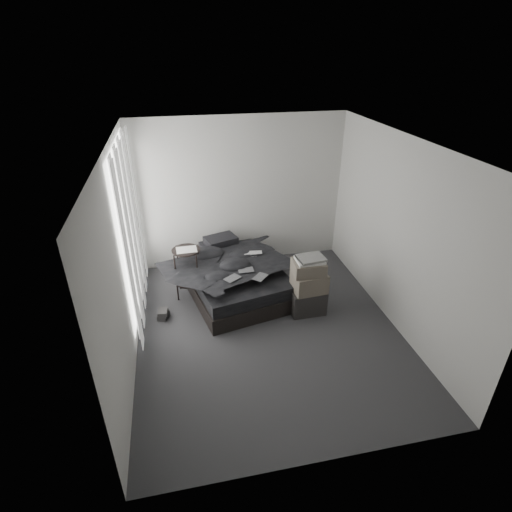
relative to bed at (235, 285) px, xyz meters
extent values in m
cube|color=#303032|center=(0.30, -1.02, -0.12)|extent=(3.60, 4.20, 0.01)
cube|color=white|center=(0.30, -1.02, 2.48)|extent=(3.60, 4.20, 0.01)
cube|color=#BCBBB7|center=(0.30, 1.08, 1.18)|extent=(3.60, 0.01, 2.60)
cube|color=#BCBBB7|center=(0.30, -3.12, 1.18)|extent=(3.60, 0.01, 2.60)
cube|color=#BCBBB7|center=(-1.50, -1.02, 1.18)|extent=(0.01, 4.20, 2.60)
cube|color=#BCBBB7|center=(2.10, -1.02, 1.18)|extent=(0.01, 4.20, 2.60)
cube|color=white|center=(-1.48, -0.12, 1.23)|extent=(0.02, 2.00, 2.30)
cube|color=white|center=(-1.43, -0.12, 1.16)|extent=(0.06, 2.12, 2.48)
cube|color=black|center=(0.00, 0.00, 0.00)|extent=(1.73, 2.08, 0.25)
cube|color=black|center=(0.00, 0.00, 0.22)|extent=(1.67, 2.01, 0.20)
imported|color=black|center=(0.01, -0.04, 0.43)|extent=(1.64, 1.81, 0.21)
cube|color=black|center=(-0.19, 0.68, 0.38)|extent=(0.62, 0.48, 0.12)
cube|color=black|center=(-0.13, 0.68, 0.50)|extent=(0.60, 0.50, 0.12)
imported|color=silver|center=(0.32, 0.11, 0.54)|extent=(0.31, 0.22, 0.02)
cube|color=black|center=(-0.12, -0.52, 0.54)|extent=(0.28, 0.25, 0.01)
cube|color=black|center=(0.12, -0.34, 0.54)|extent=(0.23, 0.15, 0.01)
cube|color=black|center=(0.29, -0.57, 0.55)|extent=(0.27, 0.27, 0.01)
cylinder|color=black|center=(-0.73, 0.10, 0.28)|extent=(0.49, 0.49, 0.80)
cube|color=white|center=(-0.72, 0.09, 0.68)|extent=(0.32, 0.24, 0.02)
cube|color=black|center=(-1.15, -0.46, -0.06)|extent=(0.17, 0.21, 0.13)
cube|color=black|center=(0.97, -0.72, 0.06)|extent=(0.51, 0.40, 0.37)
cube|color=#5D5449|center=(0.98, -0.73, 0.39)|extent=(0.50, 0.41, 0.29)
cube|color=#5D5449|center=(0.96, -0.72, 0.63)|extent=(0.47, 0.38, 0.20)
cube|color=silver|center=(0.97, -0.72, 0.75)|extent=(0.39, 0.31, 0.04)
cube|color=silver|center=(0.98, -0.73, 0.79)|extent=(0.40, 0.34, 0.04)
camera|label=1|loc=(-0.80, -5.40, 3.50)|focal=28.00mm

